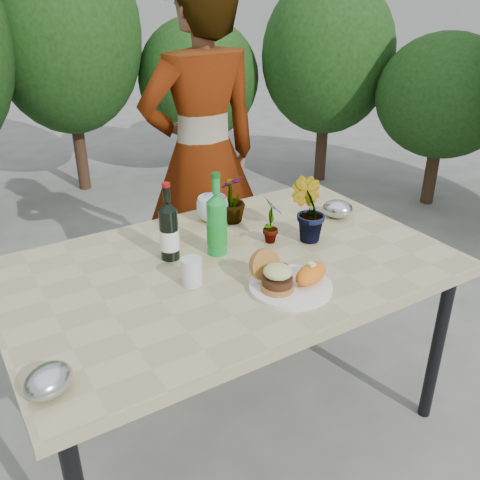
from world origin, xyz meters
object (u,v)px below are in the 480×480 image
wine_bottle (169,232)px  dinner_plate (291,287)px  patio_table (229,277)px  person (203,158)px

wine_bottle → dinner_plate: bearing=-61.7°
patio_table → dinner_plate: dinner_plate is taller
wine_bottle → person: bearing=50.2°
dinner_plate → person: 1.11m
patio_table → wine_bottle: size_ratio=5.40×
patio_table → person: person is taller
dinner_plate → wine_bottle: wine_bottle is taller
patio_table → person: size_ratio=0.92×
patio_table → wine_bottle: (-0.16, 0.15, 0.17)m
wine_bottle → person: size_ratio=0.17×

